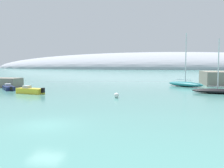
% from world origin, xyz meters
% --- Properties ---
extents(water, '(600.00, 600.00, 0.00)m').
position_xyz_m(water, '(0.00, 0.00, 0.00)').
color(water, teal).
rests_on(water, ground).
extents(distant_ridge, '(309.11, 88.33, 28.17)m').
position_xyz_m(distant_ridge, '(8.59, 211.00, 0.00)').
color(distant_ridge, '#999EA8').
rests_on(distant_ridge, ground).
extents(sailboat_black_near_shore, '(7.49, 3.15, 8.11)m').
position_xyz_m(sailboat_black_near_shore, '(16.36, 23.27, 0.44)').
color(sailboat_black_near_shore, black).
rests_on(sailboat_black_near_shore, water).
extents(sailboat_teal_outer_mooring, '(7.35, 7.14, 10.21)m').
position_xyz_m(sailboat_teal_outer_mooring, '(12.65, 34.49, 0.57)').
color(sailboat_teal_outer_mooring, '#1E6B70').
rests_on(sailboat_teal_outer_mooring, water).
extents(motorboat_yellow_foreground, '(4.80, 2.46, 1.20)m').
position_xyz_m(motorboat_yellow_foreground, '(-10.91, 17.91, 0.44)').
color(motorboat_yellow_foreground, yellow).
rests_on(motorboat_yellow_foreground, water).
extents(motorboat_navy_alongside_breakwater, '(3.98, 4.24, 1.03)m').
position_xyz_m(motorboat_navy_alongside_breakwater, '(-17.25, 22.24, 0.36)').
color(motorboat_navy_alongside_breakwater, navy).
rests_on(motorboat_navy_alongside_breakwater, water).
extents(mooring_buoy_white, '(0.66, 0.66, 0.66)m').
position_xyz_m(mooring_buoy_white, '(2.45, 15.64, 0.33)').
color(mooring_buoy_white, silver).
rests_on(mooring_buoy_white, water).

